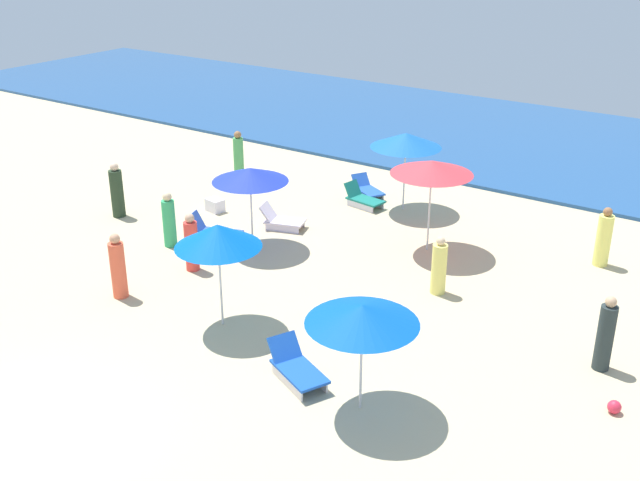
# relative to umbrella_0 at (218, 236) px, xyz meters

# --- Properties ---
(ground_plane) EXTENTS (60.00, 60.00, 0.00)m
(ground_plane) POSITION_rel_umbrella_0_xyz_m (-0.26, -5.50, -2.21)
(ground_plane) COLOR #D0BB8E
(ocean) EXTENTS (60.00, 12.53, 0.12)m
(ocean) POSITION_rel_umbrella_0_xyz_m (-0.26, 18.24, -2.15)
(ocean) COLOR #24518B
(ocean) RESTS_ON ground_plane
(umbrella_0) EXTENTS (1.95, 1.95, 2.48)m
(umbrella_0) POSITION_rel_umbrella_0_xyz_m (0.00, 0.00, 0.00)
(umbrella_0) COLOR silver
(umbrella_0) RESTS_ON ground_plane
(umbrella_2) EXTENTS (2.21, 2.21, 2.49)m
(umbrella_2) POSITION_rel_umbrella_0_xyz_m (-0.16, 8.85, 0.04)
(umbrella_2) COLOR silver
(umbrella_2) RESTS_ON ground_plane
(lounge_chair_2_0) EXTENTS (1.36, 0.79, 0.72)m
(lounge_chair_2_0) POSITION_rel_umbrella_0_xyz_m (-1.34, 8.33, -1.96)
(lounge_chair_2_0) COLOR silver
(lounge_chair_2_0) RESTS_ON ground_plane
(lounge_chair_2_1) EXTENTS (1.43, 1.15, 0.63)m
(lounge_chair_2_1) POSITION_rel_umbrella_0_xyz_m (-1.71, 9.20, -1.98)
(lounge_chair_2_1) COLOR silver
(lounge_chair_2_1) RESTS_ON ground_plane
(umbrella_3) EXTENTS (2.13, 2.13, 2.23)m
(umbrella_3) POSITION_rel_umbrella_0_xyz_m (4.31, -0.96, -0.18)
(umbrella_3) COLOR silver
(umbrella_3) RESTS_ON ground_plane
(lounge_chair_3_0) EXTENTS (1.62, 1.21, 0.75)m
(lounge_chair_3_0) POSITION_rel_umbrella_0_xyz_m (2.75, -0.88, -1.93)
(lounge_chair_3_0) COLOR silver
(lounge_chair_3_0) RESTS_ON ground_plane
(umbrella_5) EXTENTS (2.25, 2.25, 2.60)m
(umbrella_5) POSITION_rel_umbrella_0_xyz_m (1.94, 6.45, 0.20)
(umbrella_5) COLOR silver
(umbrella_5) RESTS_ON ground_plane
(umbrella_6) EXTENTS (2.11, 2.11, 2.32)m
(umbrella_6) POSITION_rel_umbrella_0_xyz_m (-2.25, 3.85, -0.09)
(umbrella_6) COLOR silver
(umbrella_6) RESTS_ON ground_plane
(lounge_chair_6_0) EXTENTS (1.57, 1.05, 0.77)m
(lounge_chair_6_0) POSITION_rel_umbrella_0_xyz_m (-3.45, 3.59, -1.96)
(lounge_chair_6_0) COLOR silver
(lounge_chair_6_0) RESTS_ON ground_plane
(lounge_chair_6_1) EXTENTS (1.43, 1.01, 0.72)m
(lounge_chair_6_1) POSITION_rel_umbrella_0_xyz_m (-2.38, 5.37, -1.96)
(lounge_chair_6_1) COLOR silver
(lounge_chair_6_1) RESTS_ON ground_plane
(beachgoer_0) EXTENTS (0.39, 0.39, 1.72)m
(beachgoer_0) POSITION_rel_umbrella_0_xyz_m (-6.39, 8.21, -1.40)
(beachgoer_0) COLOR #4DA558
(beachgoer_0) RESTS_ON ground_plane
(beachgoer_1) EXTENTS (0.56, 0.56, 1.73)m
(beachgoer_1) POSITION_rel_umbrella_0_xyz_m (-7.13, 3.30, -1.41)
(beachgoer_1) COLOR #283925
(beachgoer_1) RESTS_ON ground_plane
(beachgoer_2) EXTENTS (0.51, 0.51, 1.60)m
(beachgoer_2) POSITION_rel_umbrella_0_xyz_m (-4.18, 2.56, -1.46)
(beachgoer_2) COLOR #35B06A
(beachgoer_2) RESTS_ON ground_plane
(beachgoer_3) EXTENTS (0.40, 0.40, 1.59)m
(beachgoer_3) POSITION_rel_umbrella_0_xyz_m (-2.58, 1.76, -1.47)
(beachgoer_3) COLOR #E9433A
(beachgoer_3) RESTS_ON ground_plane
(beachgoer_4) EXTENTS (0.52, 0.52, 1.64)m
(beachgoer_4) POSITION_rel_umbrella_0_xyz_m (6.23, 8.18, -1.46)
(beachgoer_4) COLOR #F9F371
(beachgoer_4) RESTS_ON ground_plane
(beachgoer_5) EXTENTS (0.49, 0.49, 1.67)m
(beachgoer_5) POSITION_rel_umbrella_0_xyz_m (7.71, 3.06, -1.43)
(beachgoer_5) COLOR #293435
(beachgoer_5) RESTS_ON ground_plane
(beachgoer_6) EXTENTS (0.38, 0.38, 1.67)m
(beachgoer_6) POSITION_rel_umbrella_0_xyz_m (-2.98, -0.38, -1.44)
(beachgoer_6) COLOR #F25D3F
(beachgoer_6) RESTS_ON ground_plane
(beachgoer_7) EXTENTS (0.52, 0.52, 1.51)m
(beachgoer_7) POSITION_rel_umbrella_0_xyz_m (3.36, 4.23, -1.52)
(beachgoer_7) COLOR #F9EA72
(beachgoer_7) RESTS_ON ground_plane
(cooler_box_0) EXTENTS (0.60, 0.49, 0.41)m
(cooler_box_0) POSITION_rel_umbrella_0_xyz_m (-4.94, 5.30, -2.01)
(cooler_box_0) COLOR white
(cooler_box_0) RESTS_ON ground_plane
(beach_ball_2) EXTENTS (0.26, 0.26, 0.26)m
(beach_ball_2) POSITION_rel_umbrella_0_xyz_m (8.37, 1.64, -2.08)
(beach_ball_2) COLOR #E52D47
(beach_ball_2) RESTS_ON ground_plane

